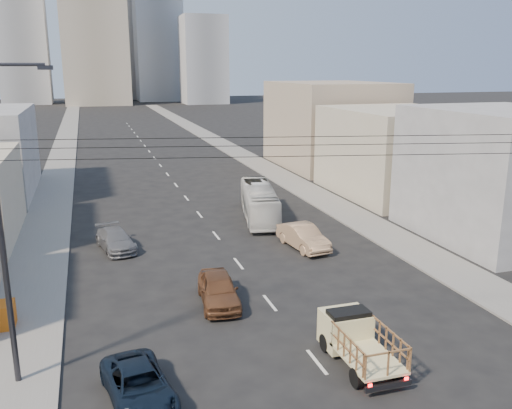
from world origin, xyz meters
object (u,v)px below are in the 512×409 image
sedan_tan (303,237)px  sedan_grey (116,240)px  flatbed_pickup (358,338)px  streetlamp_left (2,221)px  navy_pickup (139,386)px  sedan_brown (218,289)px  city_bus (259,202)px

sedan_tan → sedan_grey: (-11.94, 3.40, -0.12)m
flatbed_pickup → streetlamp_left: size_ratio=0.37×
navy_pickup → sedan_tan: (12.11, 14.15, 0.15)m
sedan_brown → sedan_tan: 10.14m
navy_pickup → sedan_brown: (4.67, 7.27, 0.15)m
navy_pickup → sedan_brown: size_ratio=0.99×
navy_pickup → sedan_tan: 18.63m
sedan_brown → sedan_tan: bearing=48.2°
streetlamp_left → sedan_grey: bearing=73.8°
sedan_grey → streetlamp_left: 16.64m
flatbed_pickup → streetlamp_left: 14.22m
sedan_tan → streetlamp_left: size_ratio=0.40×
city_bus → sedan_brown: city_bus is taller
flatbed_pickup → streetlamp_left: bearing=169.1°
sedan_brown → sedan_grey: (-4.50, 10.29, -0.11)m
sedan_tan → sedan_grey: 12.41m
flatbed_pickup → sedan_grey: (-8.58, 17.47, -0.42)m
sedan_brown → streetlamp_left: streetlamp_left is taller
navy_pickup → city_bus: city_bus is taller
city_bus → sedan_grey: 12.21m
navy_pickup → sedan_tan: bearing=41.1°
flatbed_pickup → sedan_brown: flatbed_pickup is taller
navy_pickup → sedan_brown: sedan_brown is taller
flatbed_pickup → navy_pickup: flatbed_pickup is taller
flatbed_pickup → streetlamp_left: (-12.94, 2.48, 5.34)m
city_bus → navy_pickup: bearing=-105.9°
city_bus → sedan_brown: size_ratio=2.11×
streetlamp_left → city_bus: bearing=51.0°
city_bus → streetlamp_left: streetlamp_left is taller
flatbed_pickup → city_bus: city_bus is taller
sedan_grey → sedan_brown: bearing=-77.6°
sedan_tan → sedan_grey: sedan_tan is taller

